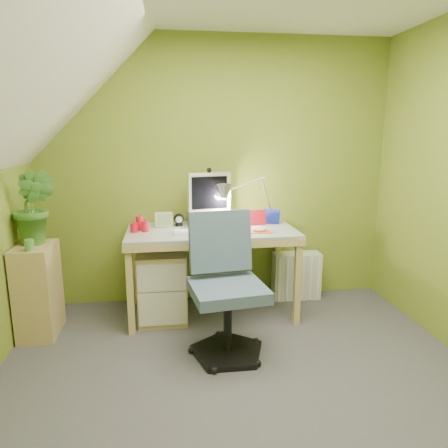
{
  "coord_description": "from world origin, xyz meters",
  "views": [
    {
      "loc": [
        -0.42,
        -2.14,
        1.55
      ],
      "look_at": [
        0.0,
        1.0,
        0.85
      ],
      "focal_mm": 33.0,
      "sensor_mm": 36.0,
      "label": 1
    }
  ],
  "objects": [
    {
      "name": "potted_plant",
      "position": [
        -1.43,
        1.07,
        1.01
      ],
      "size": [
        0.35,
        0.29,
        0.57
      ],
      "primitive_type": "imported",
      "rotation": [
        0.0,
        0.0,
        -0.13
      ],
      "color": "#3B7627",
      "rests_on": "side_ledge"
    },
    {
      "name": "desk",
      "position": [
        -0.08,
        1.23,
        0.38
      ],
      "size": [
        1.42,
        0.72,
        0.76
      ],
      "primitive_type": null,
      "rotation": [
        0.0,
        0.0,
        0.01
      ],
      "color": "tan",
      "rests_on": "floor"
    },
    {
      "name": "green_cup",
      "position": [
        -1.43,
        0.87,
        0.76
      ],
      "size": [
        0.08,
        0.08,
        0.08
      ],
      "primitive_type": "cylinder",
      "rotation": [
        0.0,
        0.0,
        -0.22
      ],
      "color": "#558A39",
      "rests_on": "side_ledge"
    },
    {
      "name": "candle_cluster",
      "position": [
        -0.68,
        1.24,
        0.82
      ],
      "size": [
        0.17,
        0.15,
        0.12
      ],
      "primitive_type": null,
      "rotation": [
        0.0,
        0.0,
        -0.09
      ],
      "color": "red",
      "rests_on": "desk"
    },
    {
      "name": "keyboard",
      "position": [
        -0.16,
        1.09,
        0.77
      ],
      "size": [
        0.48,
        0.17,
        0.02
      ],
      "primitive_type": "cube",
      "rotation": [
        0.0,
        0.0,
        -0.05
      ],
      "color": "white",
      "rests_on": "desk"
    },
    {
      "name": "monitor",
      "position": [
        -0.08,
        1.41,
        1.01
      ],
      "size": [
        0.4,
        0.28,
        0.5
      ],
      "primitive_type": null,
      "rotation": [
        0.0,
        0.0,
        0.22
      ],
      "color": "#B9B6A7",
      "rests_on": "desk"
    },
    {
      "name": "floor",
      "position": [
        0.0,
        0.0,
        -0.01
      ],
      "size": [
        3.2,
        3.2,
        0.01
      ],
      "primitive_type": "cube",
      "color": "#47474C",
      "rests_on": "ground"
    },
    {
      "name": "speaker_left",
      "position": [
        -0.35,
        1.39,
        0.81
      ],
      "size": [
        0.09,
        0.09,
        0.11
      ],
      "primitive_type": null,
      "rotation": [
        0.0,
        0.0,
        0.05
      ],
      "color": "black",
      "rests_on": "desk"
    },
    {
      "name": "radiator",
      "position": [
        0.76,
        1.46,
        0.22
      ],
      "size": [
        0.45,
        0.19,
        0.45
      ],
      "primitive_type": "cube",
      "rotation": [
        0.0,
        0.0,
        -0.03
      ],
      "color": "silver",
      "rests_on": "floor"
    },
    {
      "name": "photo_frame_red",
      "position": [
        0.34,
        1.35,
        0.82
      ],
      "size": [
        0.15,
        0.03,
        0.13
      ],
      "primitive_type": "cube",
      "rotation": [
        0.0,
        0.0,
        -0.05
      ],
      "color": "#A81223",
      "rests_on": "desk"
    },
    {
      "name": "mouse",
      "position": [
        0.3,
        1.09,
        0.78
      ],
      "size": [
        0.12,
        0.08,
        0.04
      ],
      "primitive_type": "ellipsoid",
      "rotation": [
        0.0,
        0.0,
        -0.07
      ],
      "color": "white",
      "rests_on": "mousepad"
    },
    {
      "name": "mousepad",
      "position": [
        0.3,
        1.09,
        0.76
      ],
      "size": [
        0.24,
        0.2,
        0.01
      ],
      "primitive_type": "cube",
      "rotation": [
        0.0,
        0.0,
        -0.22
      ],
      "color": "orange",
      "rests_on": "desk"
    },
    {
      "name": "desk_lamp",
      "position": [
        0.37,
        1.41,
        1.06
      ],
      "size": [
        0.57,
        0.26,
        0.61
      ],
      "primitive_type": null,
      "rotation": [
        0.0,
        0.0,
        -0.03
      ],
      "color": "#B3B3B7",
      "rests_on": "desk"
    },
    {
      "name": "side_ledge",
      "position": [
        -1.45,
        1.02,
        0.36
      ],
      "size": [
        0.27,
        0.41,
        0.72
      ],
      "primitive_type": "cube",
      "color": "tan",
      "rests_on": "floor"
    },
    {
      "name": "photo_frame_blue",
      "position": [
        0.48,
        1.39,
        0.82
      ],
      "size": [
        0.14,
        0.09,
        0.13
      ],
      "primitive_type": "cube",
      "rotation": [
        0.0,
        0.0,
        -0.48
      ],
      "color": "#162398",
      "rests_on": "desk"
    },
    {
      "name": "slope_ceiling",
      "position": [
        -1.0,
        0.0,
        1.85
      ],
      "size": [
        1.1,
        3.2,
        1.1
      ],
      "primitive_type": "cube",
      "color": "white",
      "rests_on": "wall_left"
    },
    {
      "name": "photo_frame_green",
      "position": [
        -0.48,
        1.37,
        0.82
      ],
      "size": [
        0.15,
        0.03,
        0.13
      ],
      "primitive_type": "cube",
      "rotation": [
        0.0,
        0.0,
        0.06
      ],
      "color": "#A5B47C",
      "rests_on": "desk"
    },
    {
      "name": "wall_back",
      "position": [
        0.0,
        1.6,
        1.2
      ],
      "size": [
        3.2,
        0.01,
        2.4
      ],
      "primitive_type": "cube",
      "color": "olive",
      "rests_on": "floor"
    },
    {
      "name": "task_chair",
      "position": [
        -0.04,
        0.51,
        0.51
      ],
      "size": [
        0.64,
        0.64,
        1.02
      ],
      "primitive_type": null,
      "rotation": [
        0.0,
        0.0,
        0.14
      ],
      "color": "#445970",
      "rests_on": "floor"
    },
    {
      "name": "speaker_right",
      "position": [
        0.19,
        1.39,
        0.82
      ],
      "size": [
        0.11,
        0.11,
        0.12
      ],
      "primitive_type": null,
      "rotation": [
        0.0,
        0.0,
        -0.11
      ],
      "color": "black",
      "rests_on": "desk"
    },
    {
      "name": "amber_tumbler",
      "position": [
        0.1,
        1.15,
        0.8
      ],
      "size": [
        0.07,
        0.07,
        0.08
      ],
      "primitive_type": "cylinder",
      "rotation": [
        0.0,
        0.0,
        -0.12
      ],
      "color": "#9D6016",
      "rests_on": "desk"
    },
    {
      "name": "wall_front",
      "position": [
        0.0,
        -1.6,
        1.2
      ],
      "size": [
        3.2,
        0.01,
        2.4
      ],
      "primitive_type": "cube",
      "color": "olive",
      "rests_on": "floor"
    }
  ]
}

